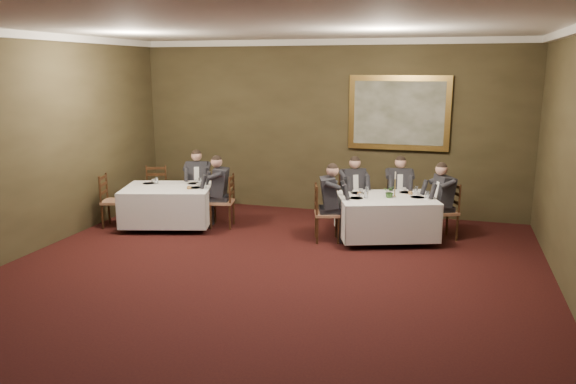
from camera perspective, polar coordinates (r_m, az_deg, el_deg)
The scene contains 25 objects.
ground at distance 7.34m, azimuth -4.77°, elevation -11.19°, with size 10.00×10.00×0.00m, color black.
ceiling at distance 6.74m, azimuth -5.33°, elevation 17.18°, with size 8.00×10.00×0.10m, color silver.
back_wall at distance 11.58m, azimuth 4.07°, elevation 6.56°, with size 8.00×0.10×3.50m, color #342D1A.
crown_molding at distance 6.74m, azimuth -5.31°, elevation 16.68°, with size 8.00×10.00×0.12m.
table_main at distance 9.90m, azimuth 9.88°, elevation -2.28°, with size 1.97×1.73×0.67m.
table_second at distance 10.80m, azimuth -12.07°, elevation -1.13°, with size 1.90×1.64×0.67m.
chair_main_backleft at distance 10.65m, azimuth 6.51°, elevation -2.04°, with size 0.59×0.59×1.00m.
diner_main_backleft at distance 10.58m, azimuth 6.56°, elevation -0.86°, with size 0.59×0.62×1.35m.
chair_main_backright at distance 10.83m, azimuth 11.10°, elevation -1.95°, with size 0.51×0.49×1.00m.
diner_main_backright at distance 10.77m, azimuth 11.16°, elevation -0.78°, with size 0.48×0.55×1.35m.
chair_main_endleft at distance 9.76m, azimuth 3.91°, elevation -3.34°, with size 0.53×0.55×1.00m.
diner_main_endleft at distance 9.70m, azimuth 4.00°, elevation -2.04°, with size 0.58×0.52×1.35m.
chair_main_endright at distance 10.23m, azimuth 15.49°, elevation -3.03°, with size 0.57×0.58×1.00m.
diner_main_endright at distance 10.17m, azimuth 15.51°, elevation -1.79°, with size 0.61×0.57×1.35m.
chair_sec_backleft at distance 11.72m, azimuth -13.24°, elevation -0.95°, with size 0.56×0.55×1.00m.
chair_sec_backright at distance 11.55m, azimuth -9.04°, elevation -0.97°, with size 0.54×0.53×1.00m.
diner_sec_backright at distance 11.48m, azimuth -9.09°, elevation 0.12°, with size 0.52×0.57×1.35m.
chair_sec_endright at distance 10.66m, azimuth -6.64°, elevation -2.03°, with size 0.50×0.51×1.00m.
diner_sec_endright at distance 10.61m, azimuth -6.73°, elevation -0.83°, with size 0.55×0.49×1.35m.
chair_sec_endleft at distance 11.11m, azimuth -17.21°, elevation -1.92°, with size 0.52×0.54×1.00m.
centerpiece at distance 9.77m, azimuth 10.33°, elevation 0.10°, with size 0.21×0.18×0.23m, color #2D5926.
candlestick at distance 9.86m, azimuth 10.81°, elevation 0.50°, with size 0.07×0.07×0.45m.
place_setting_table_main at distance 10.07m, azimuth 7.40°, elevation 0.09°, with size 0.33×0.31×0.14m.
place_setting_table_second at distance 11.14m, azimuth -13.66°, elevation 1.04°, with size 0.33×0.31×0.14m.
painting at distance 11.27m, azimuth 11.20°, elevation 7.88°, with size 1.96×0.09×1.45m.
Camera 1 is at (2.47, -6.25, 2.94)m, focal length 35.00 mm.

